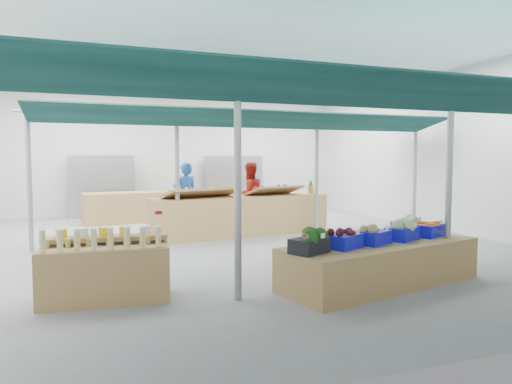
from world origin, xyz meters
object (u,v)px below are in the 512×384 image
Objects in this scene: veg_counter at (381,264)px; crate_stack at (423,251)px; fruit_counter at (241,215)px; vendor_right at (249,195)px; vendor_left at (185,197)px; bottle_shelf at (106,270)px.

crate_stack is (1.38, 0.73, -0.04)m from veg_counter.
vendor_right is at bearing 52.99° from fruit_counter.
veg_counter is 1.79× the size of vendor_right.
vendor_right is (0.06, 6.25, 0.59)m from veg_counter.
vendor_right is at bearing 103.47° from crate_stack.
fruit_counter is 1.68m from vendor_left.
crate_stack is 5.71m from vendor_right.
vendor_left is 1.80m from vendor_right.
vendor_left reaches higher than bottle_shelf.
bottle_shelf reaches higher than crate_stack.
bottle_shelf reaches higher than fruit_counter.
fruit_counter is at bearing 58.49° from bottle_shelf.
crate_stack is 0.31× the size of vendor_right.
fruit_counter is at bearing 52.99° from vendor_right.
vendor_left is at bearing 119.49° from crate_stack.
vendor_left is at bearing 74.06° from bottle_shelf.
fruit_counter is at bearing 83.05° from veg_counter.
veg_counter is 1.56m from crate_stack.
bottle_shelf is 3.07× the size of crate_stack.
crate_stack is at bearing 6.38° from bottle_shelf.
bottle_shelf is 6.05m from vendor_left.
bottle_shelf is 0.52× the size of veg_counter.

